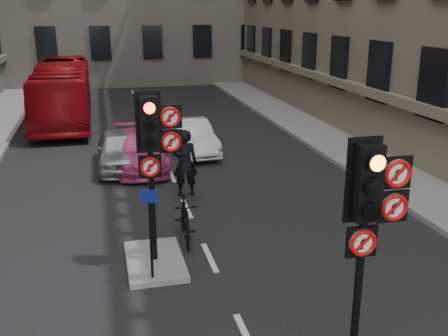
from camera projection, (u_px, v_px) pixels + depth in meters
name	position (u px, v px, depth m)	size (l,w,h in m)	color
pavement_right	(359.00, 152.00, 19.59)	(3.00, 50.00, 0.16)	gray
centre_island	(155.00, 261.00, 11.22)	(1.20, 2.00, 0.12)	gray
signal_near	(371.00, 207.00, 7.35)	(0.91, 0.40, 3.58)	black
signal_far	(154.00, 141.00, 10.45)	(0.91, 0.40, 3.58)	black
car_silver	(120.00, 149.00, 17.76)	(1.53, 3.81, 1.30)	#9FA1A6
car_white	(192.00, 137.00, 19.61)	(1.30, 3.73, 1.23)	white
car_pink	(139.00, 150.00, 17.83)	(1.69, 4.17, 1.21)	#D03D8D
bus_red	(63.00, 92.00, 24.84)	(2.36, 10.10, 2.81)	maroon
motorcycle	(185.00, 220.00, 12.20)	(0.50, 1.76, 1.06)	black
motorcyclist	(185.00, 163.00, 15.04)	(0.72, 0.47, 1.96)	black
info_sign	(150.00, 222.00, 10.06)	(0.32, 0.12, 1.85)	black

